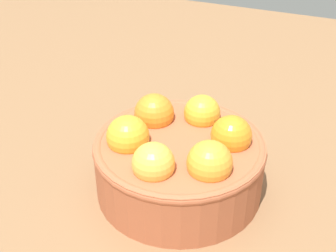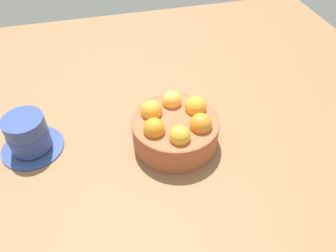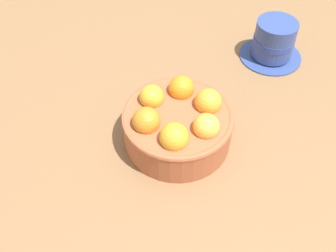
# 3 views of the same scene
# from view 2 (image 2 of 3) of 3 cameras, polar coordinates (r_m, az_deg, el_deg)

# --- Properties ---
(ground_plane) EXTENTS (1.14, 1.13, 0.04)m
(ground_plane) POSITION_cam_2_polar(r_m,az_deg,el_deg) (0.66, 1.18, -3.87)
(ground_plane) COLOR brown
(terracotta_bowl) EXTENTS (0.16, 0.16, 0.08)m
(terracotta_bowl) POSITION_cam_2_polar(r_m,az_deg,el_deg) (0.62, 1.27, -0.26)
(terracotta_bowl) COLOR #AD5938
(terracotta_bowl) RESTS_ON ground_plane
(coffee_cup) EXTENTS (0.11, 0.11, 0.07)m
(coffee_cup) POSITION_cam_2_polar(r_m,az_deg,el_deg) (0.66, -22.61, -1.46)
(coffee_cup) COLOR #324687
(coffee_cup) RESTS_ON ground_plane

